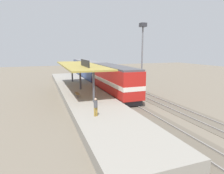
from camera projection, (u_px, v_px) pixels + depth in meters
ground_plane at (120, 92)px, 32.51m from camera, size 120.00×120.00×0.00m
track_near at (109, 93)px, 31.82m from camera, size 3.20×110.00×0.16m
track_far at (134, 91)px, 33.38m from camera, size 3.20×110.00×0.16m
platform at (81, 92)px, 30.19m from camera, size 6.00×44.00×0.90m
station_canopy at (80, 66)px, 29.34m from camera, size 5.20×18.00×4.70m
platform_bench at (77, 94)px, 25.16m from camera, size 0.44×1.70×0.50m
locomotive at (113, 80)px, 29.41m from camera, size 2.93×14.43×4.44m
passenger_carriage_single at (87, 70)px, 46.03m from camera, size 2.90×20.00×4.24m
light_mast at (143, 42)px, 35.95m from camera, size 1.10×1.10×11.70m
person_waiting at (96, 106)px, 17.73m from camera, size 0.34×0.34×1.71m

